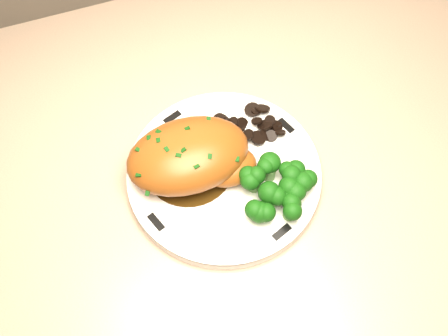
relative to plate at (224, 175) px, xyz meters
name	(u,v)px	position (x,y,z in m)	size (l,w,h in m)	color
plate	(224,175)	(0.00, 0.00, 0.00)	(0.24, 0.24, 0.02)	white
rim_accent_0	(286,126)	(0.10, 0.04, 0.01)	(0.02, 0.01, 0.00)	black
rim_accent_1	(172,117)	(-0.04, 0.10, 0.01)	(0.02, 0.01, 0.00)	black
rim_accent_2	(156,222)	(-0.10, -0.04, 0.01)	(0.02, 0.01, 0.00)	black
rim_accent_3	(282,232)	(0.04, -0.10, 0.01)	(0.02, 0.01, 0.00)	black
gravy_pool	(189,167)	(-0.04, 0.02, 0.01)	(0.11, 0.11, 0.00)	#352109
chicken_breast	(193,157)	(-0.03, 0.02, 0.04)	(0.15, 0.10, 0.06)	#924C19
mushroom_pile	(248,128)	(0.05, 0.05, 0.01)	(0.08, 0.06, 0.02)	black
broccoli_florets	(279,188)	(0.05, -0.05, 0.03)	(0.09, 0.08, 0.03)	#538C3B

